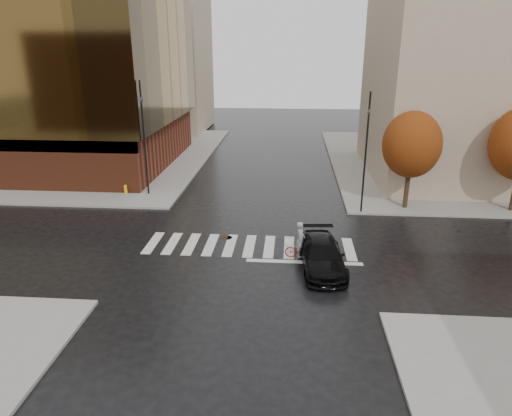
{
  "coord_description": "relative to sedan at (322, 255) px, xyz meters",
  "views": [
    {
      "loc": [
        2.19,
        -22.64,
        10.53
      ],
      "look_at": [
        0.3,
        1.23,
        2.0
      ],
      "focal_mm": 32.0,
      "sensor_mm": 36.0,
      "label": 1
    }
  ],
  "objects": [
    {
      "name": "building_nw_far",
      "position": [
        -19.85,
        38.91,
        9.42
      ],
      "size": [
        14.0,
        12.0,
        20.0
      ],
      "primitive_type": "cube",
      "color": "tan",
      "rests_on": "sidewalk_nw"
    },
    {
      "name": "sidewalk_nw",
      "position": [
        -24.85,
        22.91,
        -0.66
      ],
      "size": [
        30.0,
        30.0,
        0.15
      ],
      "primitive_type": "cube",
      "color": "gray",
      "rests_on": "ground"
    },
    {
      "name": "traffic_light_ne",
      "position": [
        3.05,
        8.21,
        3.9
      ],
      "size": [
        0.19,
        0.22,
        7.77
      ],
      "rotation": [
        0.0,
        0.0,
        2.97
      ],
      "color": "black",
      "rests_on": "sidewalk_ne"
    },
    {
      "name": "tree_ne_a",
      "position": [
        6.15,
        9.31,
        3.73
      ],
      "size": [
        3.8,
        3.8,
        6.5
      ],
      "color": "black",
      "rests_on": "sidewalk_ne"
    },
    {
      "name": "office_glass",
      "position": [
        -25.85,
        19.9,
        7.55
      ],
      "size": [
        27.0,
        19.0,
        16.0
      ],
      "color": "maroon",
      "rests_on": "sidewalk_nw"
    },
    {
      "name": "ground",
      "position": [
        -3.85,
        1.91,
        -0.73
      ],
      "size": [
        120.0,
        120.0,
        0.0
      ],
      "primitive_type": "plane",
      "color": "black",
      "rests_on": "ground"
    },
    {
      "name": "fire_hydrant",
      "position": [
        -13.85,
        10.68,
        -0.19
      ],
      "size": [
        0.25,
        0.25,
        0.71
      ],
      "color": "#E1B10D",
      "rests_on": "sidewalk_nw"
    },
    {
      "name": "cyclist",
      "position": [
        -1.01,
        1.08,
        -0.04
      ],
      "size": [
        1.85,
        0.83,
        2.03
      ],
      "rotation": [
        0.0,
        0.0,
        1.45
      ],
      "color": "maroon",
      "rests_on": "ground"
    },
    {
      "name": "sedan",
      "position": [
        0.0,
        0.0,
        0.0
      ],
      "size": [
        2.42,
        5.17,
        1.46
      ],
      "primitive_type": "imported",
      "rotation": [
        0.0,
        0.0,
        0.08
      ],
      "color": "black",
      "rests_on": "ground"
    },
    {
      "name": "manhole",
      "position": [
        -5.29,
        3.44,
        -0.72
      ],
      "size": [
        0.7,
        0.7,
        0.01
      ],
      "primitive_type": "cylinder",
      "rotation": [
        0.0,
        0.0,
        -0.1
      ],
      "color": "#3D2216",
      "rests_on": "ground"
    },
    {
      "name": "crosswalk",
      "position": [
        -3.85,
        2.41,
        -0.73
      ],
      "size": [
        12.0,
        3.0,
        0.01
      ],
      "primitive_type": "cube",
      "color": "silver",
      "rests_on": "ground"
    },
    {
      "name": "building_ne_tan",
      "position": [
        13.15,
        18.91,
        8.42
      ],
      "size": [
        16.0,
        16.0,
        18.0
      ],
      "primitive_type": "cube",
      "color": "tan",
      "rests_on": "sidewalk_ne"
    },
    {
      "name": "sidewalk_ne",
      "position": [
        17.15,
        22.91,
        -0.66
      ],
      "size": [
        30.0,
        30.0,
        0.15
      ],
      "primitive_type": "cube",
      "color": "gray",
      "rests_on": "ground"
    },
    {
      "name": "traffic_light_nw",
      "position": [
        -12.19,
        10.91,
        4.18
      ],
      "size": [
        0.25,
        0.22,
        8.16
      ],
      "rotation": [
        0.0,
        0.0,
        -1.89
      ],
      "color": "black",
      "rests_on": "sidewalk_nw"
    }
  ]
}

